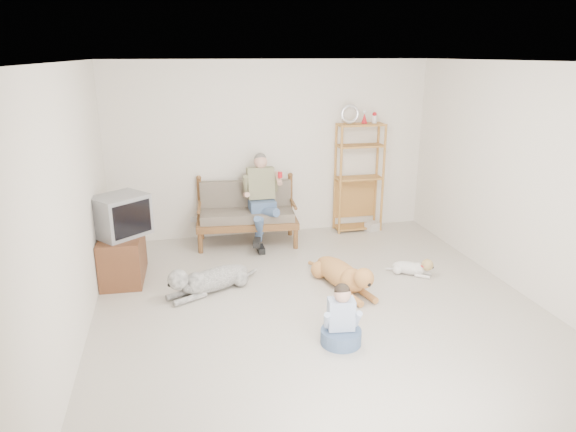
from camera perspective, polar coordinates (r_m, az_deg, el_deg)
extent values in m
plane|color=beige|center=(5.93, 3.56, -10.33)|extent=(5.50, 5.50, 0.00)
plane|color=white|center=(5.24, 4.14, 16.73)|extent=(5.50, 5.50, 0.00)
plane|color=silver|center=(8.04, -1.80, 7.39)|extent=(5.00, 0.00, 5.00)
plane|color=silver|center=(3.08, 18.83, -11.01)|extent=(5.00, 0.00, 5.00)
plane|color=silver|center=(5.31, -23.00, 0.59)|extent=(0.00, 5.50, 5.50)
plane|color=silver|center=(6.59, 25.21, 3.41)|extent=(0.00, 5.50, 5.50)
cube|color=brown|center=(7.77, -4.57, -0.64)|extent=(1.56, 0.84, 0.10)
cube|color=#6C6152|center=(7.74, -4.59, 0.17)|extent=(1.43, 0.73, 0.13)
cube|color=#6C6152|center=(7.90, -4.89, 2.31)|extent=(1.39, 0.25, 0.45)
cylinder|color=brown|center=(7.91, -4.99, 3.82)|extent=(1.40, 0.18, 0.05)
cylinder|color=brown|center=(7.49, -9.50, -3.16)|extent=(0.07, 0.07, 0.30)
cylinder|color=brown|center=(7.96, -9.90, 0.53)|extent=(0.07, 0.07, 0.95)
cylinder|color=brown|center=(7.68, 0.97, -2.38)|extent=(0.07, 0.07, 0.30)
cylinder|color=brown|center=(8.14, -0.02, 1.18)|extent=(0.07, 0.07, 0.95)
cube|color=#44587D|center=(7.70, -2.90, 1.13)|extent=(0.38, 0.36, 0.19)
cube|color=gray|center=(7.70, -3.06, 3.68)|extent=(0.40, 0.27, 0.50)
sphere|color=tan|center=(7.60, -3.06, 6.05)|extent=(0.20, 0.20, 0.20)
sphere|color=#59544F|center=(7.61, -3.09, 6.35)|extent=(0.18, 0.18, 0.18)
cylinder|color=red|center=(7.52, -0.89, 4.60)|extent=(0.07, 0.07, 0.08)
cube|color=#B77239|center=(8.17, 8.14, 10.02)|extent=(0.73, 0.30, 0.03)
torus|color=silver|center=(8.09, 6.89, 11.17)|extent=(0.30, 0.05, 0.30)
cone|color=red|center=(8.18, 8.49, 10.68)|extent=(0.10, 0.10, 0.15)
cylinder|color=#B77239|center=(8.08, 5.86, 3.87)|extent=(0.04, 0.04, 1.74)
cylinder|color=#B77239|center=(8.34, 5.25, 4.31)|extent=(0.04, 0.04, 1.74)
cylinder|color=#B77239|center=(8.33, 10.52, 4.08)|extent=(0.04, 0.04, 1.74)
cylinder|color=#B77239|center=(8.58, 9.80, 4.51)|extent=(0.04, 0.04, 1.74)
cube|color=silver|center=(8.52, 9.34, -1.17)|extent=(0.26, 0.23, 0.14)
cube|color=brown|center=(6.90, -17.85, -4.31)|extent=(0.54, 0.92, 0.60)
cube|color=brown|center=(6.73, -20.03, -5.11)|extent=(0.04, 0.40, 0.50)
cube|color=brown|center=(7.13, -19.64, -3.77)|extent=(0.04, 0.40, 0.50)
cube|color=slate|center=(6.70, -18.14, 0.06)|extent=(0.79, 0.77, 0.51)
cube|color=black|center=(6.50, -16.92, -0.34)|extent=(0.42, 0.34, 0.41)
cube|color=silver|center=(8.14, -10.37, -0.39)|extent=(0.12, 0.02, 0.08)
ellipsoid|color=#C68544|center=(6.48, 5.71, -6.36)|extent=(0.56, 1.02, 0.30)
sphere|color=#C68544|center=(6.25, 7.11, -7.14)|extent=(0.30, 0.30, 0.30)
sphere|color=#C68544|center=(6.02, 8.42, -6.85)|extent=(0.24, 0.24, 0.24)
ellipsoid|color=#C68544|center=(5.95, 8.99, -7.44)|extent=(0.14, 0.19, 0.09)
cylinder|color=#C68544|center=(6.90, 3.57, -5.61)|extent=(0.25, 0.35, 0.05)
ellipsoid|color=#C68544|center=(5.99, 7.62, -6.93)|extent=(0.07, 0.09, 0.12)
ellipsoid|color=#C68544|center=(6.08, 8.94, -6.61)|extent=(0.07, 0.09, 0.12)
ellipsoid|color=silver|center=(6.39, -7.99, -6.93)|extent=(0.97, 0.70, 0.28)
sphere|color=silver|center=(6.26, -10.18, -7.41)|extent=(0.28, 0.28, 0.28)
sphere|color=silver|center=(6.11, -12.14, -6.92)|extent=(0.24, 0.24, 0.24)
ellipsoid|color=silver|center=(6.08, -13.04, -7.38)|extent=(0.20, 0.17, 0.09)
cylinder|color=silver|center=(6.66, -4.54, -6.56)|extent=(0.29, 0.30, 0.04)
ellipsoid|color=silver|center=(6.19, -12.31, -6.61)|extent=(0.09, 0.08, 0.12)
ellipsoid|color=silver|center=(6.05, -11.56, -7.13)|extent=(0.09, 0.08, 0.12)
ellipsoid|color=white|center=(6.96, 13.25, -5.63)|extent=(0.46, 0.41, 0.17)
sphere|color=white|center=(6.94, 14.30, -5.70)|extent=(0.17, 0.17, 0.17)
sphere|color=tan|center=(6.90, 15.22, -5.26)|extent=(0.15, 0.15, 0.15)
ellipsoid|color=tan|center=(6.89, 15.78, -5.46)|extent=(0.13, 0.12, 0.06)
cylinder|color=white|center=(7.02, 11.50, -5.76)|extent=(0.17, 0.08, 0.03)
cone|color=tan|center=(6.83, 15.05, -5.05)|extent=(0.05, 0.05, 0.05)
cone|color=tan|center=(6.93, 15.20, -4.74)|extent=(0.05, 0.05, 0.05)
torus|color=red|center=(6.90, 15.04, -5.33)|extent=(0.14, 0.14, 0.02)
cylinder|color=#44587D|center=(5.30, 5.90, -13.17)|extent=(0.41, 0.41, 0.15)
cube|color=#ACBBCE|center=(5.19, 5.92, -10.77)|extent=(0.28, 0.20, 0.32)
sphere|color=tan|center=(5.07, 6.06, -8.64)|extent=(0.17, 0.17, 0.17)
sphere|color=black|center=(5.07, 6.04, -8.31)|extent=(0.16, 0.16, 0.16)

